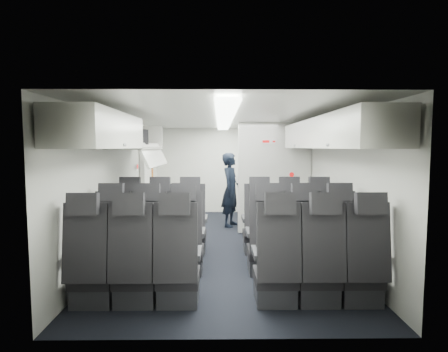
{
  "coord_description": "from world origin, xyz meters",
  "views": [
    {
      "loc": [
        -0.07,
        -5.92,
        1.68
      ],
      "look_at": [
        0.0,
        0.4,
        1.15
      ],
      "focal_mm": 28.0,
      "sensor_mm": 36.0,
      "label": 1
    }
  ],
  "objects_px": {
    "flight_attendant": "(231,190)",
    "seat_row_rear": "(227,268)",
    "boarding_door": "(147,181)",
    "carry_on_bag": "(133,137)",
    "seat_row_mid": "(226,244)",
    "galley_unit": "(261,176)",
    "seat_row_front": "(225,228)"
  },
  "relations": [
    {
      "from": "flight_attendant",
      "to": "seat_row_rear",
      "type": "bearing_deg",
      "value": -162.18
    },
    {
      "from": "boarding_door",
      "to": "carry_on_bag",
      "type": "relative_size",
      "value": 4.84
    },
    {
      "from": "seat_row_mid",
      "to": "flight_attendant",
      "type": "bearing_deg",
      "value": 86.84
    },
    {
      "from": "galley_unit",
      "to": "carry_on_bag",
      "type": "height_order",
      "value": "carry_on_bag"
    },
    {
      "from": "galley_unit",
      "to": "boarding_door",
      "type": "distance_m",
      "value": 2.84
    },
    {
      "from": "seat_row_front",
      "to": "galley_unit",
      "type": "height_order",
      "value": "galley_unit"
    },
    {
      "from": "boarding_door",
      "to": "flight_attendant",
      "type": "distance_m",
      "value": 1.81
    },
    {
      "from": "flight_attendant",
      "to": "galley_unit",
      "type": "bearing_deg",
      "value": -10.78
    },
    {
      "from": "seat_row_rear",
      "to": "galley_unit",
      "type": "relative_size",
      "value": 1.75
    },
    {
      "from": "seat_row_mid",
      "to": "boarding_door",
      "type": "bearing_deg",
      "value": 118.77
    },
    {
      "from": "seat_row_front",
      "to": "carry_on_bag",
      "type": "distance_m",
      "value": 2.0
    },
    {
      "from": "seat_row_front",
      "to": "flight_attendant",
      "type": "height_order",
      "value": "flight_attendant"
    },
    {
      "from": "seat_row_rear",
      "to": "seat_row_front",
      "type": "bearing_deg",
      "value": 90.0
    },
    {
      "from": "seat_row_mid",
      "to": "seat_row_rear",
      "type": "height_order",
      "value": "same"
    },
    {
      "from": "flight_attendant",
      "to": "boarding_door",
      "type": "bearing_deg",
      "value": 105.34
    },
    {
      "from": "seat_row_front",
      "to": "boarding_door",
      "type": "relative_size",
      "value": 1.79
    },
    {
      "from": "seat_row_mid",
      "to": "galley_unit",
      "type": "height_order",
      "value": "galley_unit"
    },
    {
      "from": "galley_unit",
      "to": "flight_attendant",
      "type": "bearing_deg",
      "value": -121.0
    },
    {
      "from": "seat_row_front",
      "to": "carry_on_bag",
      "type": "relative_size",
      "value": 8.66
    },
    {
      "from": "galley_unit",
      "to": "carry_on_bag",
      "type": "distance_m",
      "value": 4.12
    },
    {
      "from": "galley_unit",
      "to": "flight_attendant",
      "type": "distance_m",
      "value": 1.55
    },
    {
      "from": "seat_row_rear",
      "to": "galley_unit",
      "type": "xyz_separation_m",
      "value": [
        0.95,
        5.05,
        0.55
      ]
    },
    {
      "from": "seat_row_mid",
      "to": "carry_on_bag",
      "type": "height_order",
      "value": "carry_on_bag"
    },
    {
      "from": "seat_row_front",
      "to": "boarding_door",
      "type": "height_order",
      "value": "boarding_door"
    },
    {
      "from": "seat_row_rear",
      "to": "boarding_door",
      "type": "height_order",
      "value": "boarding_door"
    },
    {
      "from": "seat_row_front",
      "to": "seat_row_mid",
      "type": "xyz_separation_m",
      "value": [
        0.0,
        -0.9,
        0.0
      ]
    },
    {
      "from": "galley_unit",
      "to": "carry_on_bag",
      "type": "relative_size",
      "value": 4.94
    },
    {
      "from": "seat_row_rear",
      "to": "boarding_door",
      "type": "relative_size",
      "value": 1.79
    },
    {
      "from": "seat_row_front",
      "to": "seat_row_rear",
      "type": "bearing_deg",
      "value": -90.0
    },
    {
      "from": "boarding_door",
      "to": "flight_attendant",
      "type": "relative_size",
      "value": 1.2
    },
    {
      "from": "boarding_door",
      "to": "seat_row_mid",
      "type": "bearing_deg",
      "value": -61.23
    },
    {
      "from": "seat_row_front",
      "to": "flight_attendant",
      "type": "xyz_separation_m",
      "value": [
        0.16,
        1.93,
        0.37
      ]
    }
  ]
}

